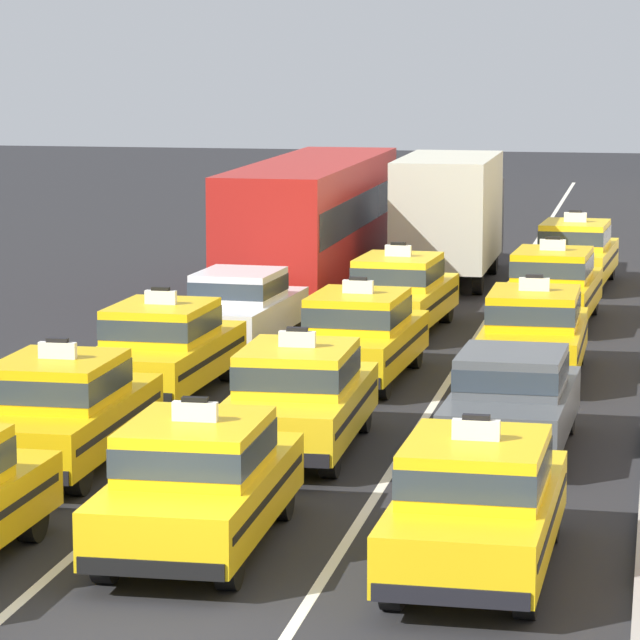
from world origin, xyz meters
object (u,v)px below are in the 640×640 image
(taxi_center_fourth, at_px, (399,292))
(box_truck_center_fifth, at_px, (451,213))
(taxi_right_nearest, at_px, (476,503))
(taxi_left_second, at_px, (61,409))
(taxi_center_third, at_px, (359,335))
(sedan_left_fourth, at_px, (240,306))
(taxi_right_fourth, at_px, (552,285))
(taxi_left_third, at_px, (163,347))
(taxi_right_third, at_px, (534,332))
(taxi_center_nearest, at_px, (198,481))
(taxi_right_fifth, at_px, (575,252))
(bus_left_fifth, at_px, (312,217))
(sedan_right_second, at_px, (512,398))
(taxi_center_second, at_px, (299,396))

(taxi_center_fourth, distance_m, box_truck_center_fifth, 8.37)
(box_truck_center_fifth, relative_size, taxi_right_nearest, 1.52)
(taxi_left_second, height_order, taxi_center_third, same)
(taxi_center_third, xyz_separation_m, taxi_center_fourth, (-0.08, 5.57, 0.00))
(sedan_left_fourth, xyz_separation_m, taxi_right_fourth, (6.09, 4.10, 0.03))
(taxi_left_third, xyz_separation_m, taxi_center_third, (3.17, 1.96, 0.00))
(sedan_left_fourth, height_order, taxi_right_third, taxi_right_third)
(taxi_center_fourth, bearing_deg, taxi_center_nearest, -90.16)
(taxi_center_nearest, distance_m, box_truck_center_fifth, 25.05)
(taxi_right_fourth, bearing_deg, taxi_center_nearest, -99.89)
(taxi_right_nearest, distance_m, taxi_right_fifth, 24.90)
(bus_left_fifth, height_order, taxi_right_third, bus_left_fifth)
(taxi_center_third, relative_size, taxi_right_third, 1.02)
(sedan_left_fourth, bearing_deg, taxi_left_third, -91.85)
(sedan_right_second, bearing_deg, taxi_right_fourth, 90.72)
(taxi_right_nearest, bearing_deg, taxi_right_third, 91.04)
(taxi_left_third, height_order, taxi_right_fourth, same)
(taxi_right_fourth, bearing_deg, taxi_center_second, -103.13)
(taxi_center_nearest, relative_size, taxi_center_second, 1.00)
(taxi_center_fourth, relative_size, taxi_right_fourth, 1.00)
(taxi_right_nearest, height_order, taxi_right_third, same)
(taxi_left_third, bearing_deg, taxi_right_fourth, 55.89)
(taxi_right_third, bearing_deg, taxi_left_third, -155.35)
(bus_left_fifth, bearing_deg, taxi_center_nearest, -82.41)
(taxi_left_third, xyz_separation_m, taxi_right_fifth, (6.44, 15.34, 0.00))
(box_truck_center_fifth, xyz_separation_m, taxi_right_nearest, (3.31, -25.41, -0.90))
(taxi_center_nearest, relative_size, sedan_right_second, 1.05)
(taxi_center_nearest, bearing_deg, sedan_right_second, 60.71)
(bus_left_fifth, xyz_separation_m, taxi_right_third, (6.29, -10.70, -0.94))
(sedan_right_second, bearing_deg, taxi_right_third, 91.01)
(bus_left_fifth, height_order, taxi_center_second, bus_left_fifth)
(taxi_center_nearest, bearing_deg, taxi_center_third, 89.34)
(taxi_left_third, bearing_deg, box_truck_center_fifth, 78.52)
(taxi_right_nearest, bearing_deg, sedan_left_fourth, 113.42)
(taxi_left_third, distance_m, sedan_left_fourth, 5.14)
(taxi_center_second, relative_size, taxi_right_nearest, 1.00)
(box_truck_center_fifth, relative_size, sedan_right_second, 1.60)
(sedan_left_fourth, relative_size, taxi_center_second, 0.96)
(taxi_center_nearest, bearing_deg, box_truck_center_fifth, 89.60)
(taxi_left_second, xyz_separation_m, bus_left_fifth, (0.03, 19.01, 0.94))
(bus_left_fifth, distance_m, taxi_right_fifth, 6.73)
(bus_left_fifth, bearing_deg, taxi_center_second, -79.55)
(taxi_right_nearest, height_order, sedan_right_second, taxi_right_nearest)
(sedan_left_fourth, height_order, taxi_center_second, taxi_center_second)
(taxi_center_third, relative_size, box_truck_center_fifth, 0.66)
(taxi_center_nearest, xyz_separation_m, taxi_center_second, (0.17, 5.38, 0.00))
(box_truck_center_fifth, distance_m, taxi_right_third, 13.36)
(taxi_left_third, relative_size, taxi_right_fourth, 0.99)
(sedan_left_fourth, bearing_deg, taxi_center_nearest, -78.63)
(taxi_center_fourth, height_order, sedan_right_second, taxi_center_fourth)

